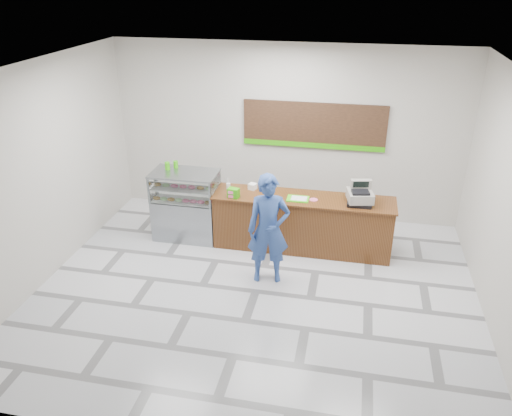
% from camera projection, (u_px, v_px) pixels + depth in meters
% --- Properties ---
extents(floor, '(7.00, 7.00, 0.00)m').
position_uv_depth(floor, '(256.00, 291.00, 8.08)').
color(floor, silver).
rests_on(floor, ground).
extents(back_wall, '(7.00, 0.00, 7.00)m').
position_uv_depth(back_wall, '(286.00, 133.00, 9.96)').
color(back_wall, beige).
rests_on(back_wall, floor).
extents(ceiling, '(7.00, 7.00, 0.00)m').
position_uv_depth(ceiling, '(256.00, 71.00, 6.55)').
color(ceiling, silver).
rests_on(ceiling, back_wall).
extents(sales_counter, '(3.26, 0.76, 1.03)m').
position_uv_depth(sales_counter, '(302.00, 223.00, 9.12)').
color(sales_counter, brown).
rests_on(sales_counter, floor).
extents(display_case, '(1.22, 0.72, 1.33)m').
position_uv_depth(display_case, '(186.00, 205.00, 9.45)').
color(display_case, gray).
rests_on(display_case, floor).
extents(menu_board, '(2.80, 0.06, 0.90)m').
position_uv_depth(menu_board, '(314.00, 126.00, 9.75)').
color(menu_board, black).
rests_on(menu_board, back_wall).
extents(cash_register, '(0.50, 0.52, 0.40)m').
position_uv_depth(cash_register, '(360.00, 196.00, 8.61)').
color(cash_register, black).
rests_on(cash_register, sales_counter).
extents(card_terminal, '(0.11, 0.16, 0.04)m').
position_uv_depth(card_terminal, '(355.00, 205.00, 8.58)').
color(card_terminal, black).
rests_on(card_terminal, sales_counter).
extents(serving_tray, '(0.39, 0.28, 0.02)m').
position_uv_depth(serving_tray, '(298.00, 199.00, 8.82)').
color(serving_tray, '#4ADB17').
rests_on(serving_tray, sales_counter).
extents(napkin_box, '(0.17, 0.17, 0.11)m').
position_uv_depth(napkin_box, '(253.00, 186.00, 9.20)').
color(napkin_box, white).
rests_on(napkin_box, sales_counter).
extents(straw_cup, '(0.08, 0.08, 0.12)m').
position_uv_depth(straw_cup, '(228.00, 186.00, 9.21)').
color(straw_cup, silver).
rests_on(straw_cup, sales_counter).
extents(promo_box, '(0.22, 0.17, 0.17)m').
position_uv_depth(promo_box, '(233.00, 193.00, 8.86)').
color(promo_box, '#32A80A').
rests_on(promo_box, sales_counter).
extents(donut_decal, '(0.15, 0.15, 0.00)m').
position_uv_depth(donut_decal, '(314.00, 200.00, 8.81)').
color(donut_decal, pink).
rests_on(donut_decal, sales_counter).
extents(green_cup_left, '(0.09, 0.09, 0.14)m').
position_uv_depth(green_cup_left, '(167.00, 166.00, 9.28)').
color(green_cup_left, '#32A80A').
rests_on(green_cup_left, display_case).
extents(green_cup_right, '(0.08, 0.08, 0.13)m').
position_uv_depth(green_cup_right, '(176.00, 164.00, 9.36)').
color(green_cup_right, '#32A80A').
rests_on(green_cup_right, display_case).
extents(customer, '(0.76, 0.57, 1.87)m').
position_uv_depth(customer, '(269.00, 229.00, 8.02)').
color(customer, '#2D4B90').
rests_on(customer, floor).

